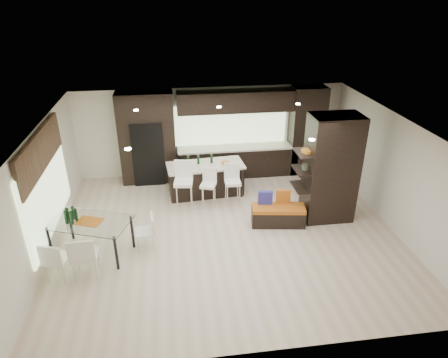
{
  "coord_description": "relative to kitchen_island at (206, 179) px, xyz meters",
  "views": [
    {
      "loc": [
        -1.18,
        -7.97,
        5.42
      ],
      "look_at": [
        0.0,
        0.6,
        1.15
      ],
      "focal_mm": 32.0,
      "sensor_mm": 36.0,
      "label": 1
    }
  ],
  "objects": [
    {
      "name": "stool_mid",
      "position": [
        0.0,
        -0.74,
        -0.01
      ],
      "size": [
        0.49,
        0.49,
        0.86
      ],
      "primitive_type": "cube",
      "rotation": [
        0.0,
        0.0,
        -0.35
      ],
      "color": "white",
      "rests_on": "ground"
    },
    {
      "name": "ceiling",
      "position": [
        0.31,
        -2.1,
        2.26
      ],
      "size": [
        8.0,
        7.0,
        0.02
      ],
      "primitive_type": "cube",
      "color": "white",
      "rests_on": "ground"
    },
    {
      "name": "stone_accent",
      "position": [
        -3.62,
        -1.9,
        1.81
      ],
      "size": [
        0.08,
        3.0,
        0.8
      ],
      "primitive_type": "cube",
      "color": "brown",
      "rests_on": "left_wall"
    },
    {
      "name": "partition_column",
      "position": [
        2.91,
        -1.7,
        0.91
      ],
      "size": [
        1.2,
        0.8,
        2.7
      ],
      "primitive_type": "cube",
      "color": "black",
      "rests_on": "ground"
    },
    {
      "name": "dining_table",
      "position": [
        -2.74,
        -2.48,
        -0.03
      ],
      "size": [
        1.92,
        1.49,
        0.82
      ],
      "primitive_type": "cube",
      "rotation": [
        0.0,
        0.0,
        -0.36
      ],
      "color": "white",
      "rests_on": "ground"
    },
    {
      "name": "left_wall",
      "position": [
        -3.69,
        -2.1,
        0.91
      ],
      "size": [
        0.02,
        7.0,
        2.7
      ],
      "primitive_type": "cube",
      "color": "silver",
      "rests_on": "ground"
    },
    {
      "name": "back_wall",
      "position": [
        0.31,
        1.4,
        0.91
      ],
      "size": [
        8.0,
        0.02,
        2.7
      ],
      "primitive_type": "cube",
      "color": "silver",
      "rests_on": "ground"
    },
    {
      "name": "window_back",
      "position": [
        0.91,
        1.36,
        1.11
      ],
      "size": [
        3.4,
        0.04,
        1.2
      ],
      "primitive_type": "cube",
      "color": "#B2D199",
      "rests_on": "back_wall"
    },
    {
      "name": "chair_far",
      "position": [
        -3.27,
        -3.27,
        -0.01
      ],
      "size": [
        0.57,
        0.57,
        0.85
      ],
      "primitive_type": "cube",
      "rotation": [
        0.0,
        0.0,
        -0.29
      ],
      "color": "white",
      "rests_on": "ground"
    },
    {
      "name": "bench",
      "position": [
        1.61,
        -1.89,
        -0.19
      ],
      "size": [
        1.36,
        0.69,
        0.5
      ],
      "primitive_type": "cube",
      "rotation": [
        0.0,
        0.0,
        -0.15
      ],
      "color": "black",
      "rests_on": "ground"
    },
    {
      "name": "kitchen_island",
      "position": [
        0.0,
        0.0,
        0.0
      ],
      "size": [
        2.18,
        1.09,
        0.88
      ],
      "primitive_type": "cube",
      "rotation": [
        0.0,
        0.0,
        0.09
      ],
      "color": "black",
      "rests_on": "ground"
    },
    {
      "name": "stool_right",
      "position": [
        0.65,
        -0.76,
        0.02
      ],
      "size": [
        0.42,
        0.42,
        0.92
      ],
      "primitive_type": "cube",
      "rotation": [
        0.0,
        0.0,
        -0.02
      ],
      "color": "white",
      "rests_on": "ground"
    },
    {
      "name": "floor_vase",
      "position": [
        2.61,
        -1.15,
        0.2
      ],
      "size": [
        0.52,
        0.52,
        1.29
      ],
      "primitive_type": null,
      "rotation": [
        0.0,
        0.0,
        0.12
      ],
      "color": "#454C37",
      "rests_on": "ground"
    },
    {
      "name": "ground",
      "position": [
        0.31,
        -2.1,
        -0.44
      ],
      "size": [
        8.0,
        8.0,
        0.0
      ],
      "primitive_type": "plane",
      "color": "beige",
      "rests_on": "ground"
    },
    {
      "name": "refrigerator",
      "position": [
        -1.59,
        1.02,
        0.51
      ],
      "size": [
        0.9,
        0.68,
        1.9
      ],
      "primitive_type": "cube",
      "color": "black",
      "rests_on": "ground"
    },
    {
      "name": "window_left",
      "position": [
        -3.65,
        -1.9,
        0.91
      ],
      "size": [
        0.04,
        3.2,
        1.9
      ],
      "primitive_type": "cube",
      "color": "#B2D199",
      "rests_on": "left_wall"
    },
    {
      "name": "ceiling_spots",
      "position": [
        0.31,
        -1.85,
        2.24
      ],
      "size": [
        4.0,
        3.0,
        0.02
      ],
      "primitive_type": "cube",
      "color": "white",
      "rests_on": "ceiling"
    },
    {
      "name": "right_wall",
      "position": [
        4.31,
        -2.1,
        0.91
      ],
      "size": [
        0.02,
        7.0,
        2.7
      ],
      "primitive_type": "cube",
      "color": "silver",
      "rests_on": "ground"
    },
    {
      "name": "chair_end",
      "position": [
        -1.6,
        -2.48,
        -0.06
      ],
      "size": [
        0.46,
        0.46,
        0.77
      ],
      "primitive_type": "cube",
      "rotation": [
        0.0,
        0.0,
        1.68
      ],
      "color": "white",
      "rests_on": "ground"
    },
    {
      "name": "back_cabinetry",
      "position": [
        0.81,
        1.07,
        0.91
      ],
      "size": [
        6.8,
        0.68,
        2.7
      ],
      "primitive_type": "cube",
      "color": "black",
      "rests_on": "ground"
    },
    {
      "name": "stool_left",
      "position": [
        -0.65,
        -0.79,
        0.09
      ],
      "size": [
        0.52,
        0.52,
        1.06
      ],
      "primitive_type": "cube",
      "rotation": [
        0.0,
        0.0,
        -0.13
      ],
      "color": "white",
      "rests_on": "ground"
    },
    {
      "name": "chair_near",
      "position": [
        -2.74,
        -3.29,
        0.03
      ],
      "size": [
        0.53,
        0.53,
        0.95
      ],
      "primitive_type": "cube",
      "rotation": [
        0.0,
        0.0,
        0.02
      ],
      "color": "white",
      "rests_on": "ground"
    }
  ]
}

